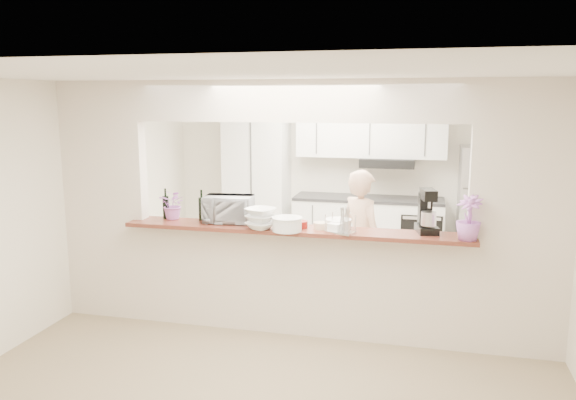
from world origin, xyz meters
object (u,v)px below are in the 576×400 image
(refrigerator, at_px, (487,209))
(person, at_px, (361,241))
(stand_mixer, at_px, (427,213))
(toaster_oven, at_px, (229,209))

(refrigerator, height_order, person, refrigerator)
(refrigerator, xyz_separation_m, person, (-1.49, -1.82, -0.07))
(stand_mixer, bearing_deg, refrigerator, 72.70)
(refrigerator, distance_m, stand_mixer, 2.74)
(refrigerator, bearing_deg, stand_mixer, -107.30)
(refrigerator, xyz_separation_m, stand_mixer, (-0.81, -2.59, 0.42))
(stand_mixer, relative_size, person, 0.26)
(toaster_oven, distance_m, person, 1.55)
(refrigerator, height_order, stand_mixer, refrigerator)
(toaster_oven, bearing_deg, stand_mixer, -5.88)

